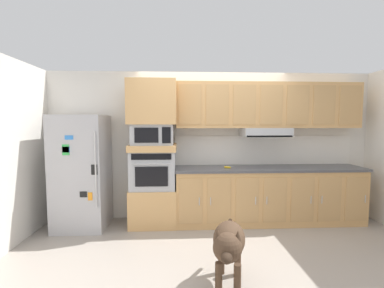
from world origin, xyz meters
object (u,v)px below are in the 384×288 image
Objects in this scene: microwave at (153,134)px; dog at (229,243)px; built_in_oven at (153,169)px; refrigerator at (82,172)px; screwdriver at (228,167)px.

dog is (0.90, -1.75, -0.98)m from microwave.
built_in_oven reaches higher than dog.
refrigerator is 1.25m from microwave.
built_in_oven is (1.11, 0.07, 0.02)m from refrigerator.
refrigerator reaches higher than screwdriver.
refrigerator reaches higher than dog.
built_in_oven is at bearing 3.50° from refrigerator.
microwave is at bearing 3.50° from refrigerator.
microwave is 3.90× the size of screwdriver.
refrigerator reaches higher than microwave.
dog is (-0.30, -1.70, -0.46)m from screwdriver.
microwave is 1.31m from screwdriver.
refrigerator reaches higher than built_in_oven.
built_in_oven is 2.01m from dog.
refrigerator is at bearing -179.72° from screwdriver.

